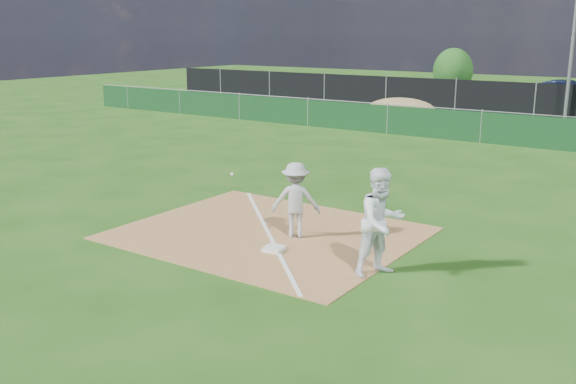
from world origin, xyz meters
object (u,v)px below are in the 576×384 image
object	(u,v)px
play_at_first	(296,200)
first_base	(274,249)
tree_left	(453,71)
car_left	(429,91)
car_mid	(568,96)
light_pole	(573,36)
runner	(381,222)

from	to	relation	value
play_at_first	first_base	bearing A→B (deg)	-81.05
tree_left	car_left	bearing A→B (deg)	-83.99
play_at_first	car_mid	size ratio (longest dim) A/B	0.50
play_at_first	tree_left	distance (m)	32.76
light_pole	play_at_first	size ratio (longest dim) A/B	3.27
car_left	runner	bearing A→B (deg)	-148.47
play_at_first	car_left	world-z (taller)	play_at_first
first_base	car_mid	distance (m)	27.84
play_at_first	car_left	distance (m)	27.43
first_base	car_left	distance (m)	28.44
first_base	runner	distance (m)	2.46
car_mid	light_pole	bearing A→B (deg)	-165.52
tree_left	light_pole	bearing A→B (deg)	-47.17
car_left	car_mid	world-z (taller)	car_mid
light_pole	car_left	xyz separation A→B (m)	(-8.77, 4.70, -3.30)
light_pole	play_at_first	bearing A→B (deg)	-92.32
play_at_first	tree_left	xyz separation A→B (m)	(-8.46, 31.64, 0.80)
car_left	car_mid	xyz separation A→B (m)	(7.80, 0.56, 0.11)
first_base	light_pole	bearing A→B (deg)	88.18
first_base	tree_left	distance (m)	33.79
light_pole	tree_left	world-z (taller)	light_pole
light_pole	tree_left	size ratio (longest dim) A/B	2.55
first_base	tree_left	bearing A→B (deg)	104.79
play_at_first	runner	distance (m)	2.60
car_left	car_mid	size ratio (longest dim) A/B	0.84
car_left	tree_left	world-z (taller)	tree_left
car_mid	tree_left	distance (m)	9.68
car_left	car_mid	distance (m)	7.82
light_pole	first_base	bearing A→B (deg)	-91.82
light_pole	car_mid	size ratio (longest dim) A/B	1.64
light_pole	car_left	bearing A→B (deg)	151.82
first_base	play_at_first	bearing A→B (deg)	98.95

